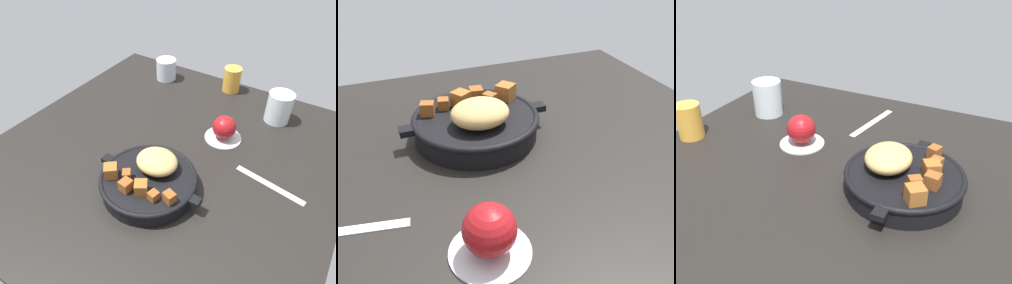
{
  "view_description": "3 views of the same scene",
  "coord_description": "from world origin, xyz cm",
  "views": [
    {
      "loc": [
        35.66,
        -54.49,
        59.32
      ],
      "look_at": [
        2.7,
        -2.45,
        7.0
      ],
      "focal_mm": 33.88,
      "sensor_mm": 36.0,
      "label": 1
    },
    {
      "loc": [
        21.03,
        45.95,
        37.46
      ],
      "look_at": [
        1.37,
        -4.22,
        3.21
      ],
      "focal_mm": 40.45,
      "sensor_mm": 36.0,
      "label": 2
    },
    {
      "loc": [
        -55.85,
        -30.19,
        45.76
      ],
      "look_at": [
        4.29,
        0.11,
        7.57
      ],
      "focal_mm": 41.14,
      "sensor_mm": 36.0,
      "label": 3
    }
  ],
  "objects": [
    {
      "name": "red_apple",
      "position": [
        10.91,
        14.66,
        4.02
      ],
      "size": [
        6.83,
        6.83,
        6.83
      ],
      "primitive_type": "sphere",
      "color": "maroon",
      "rests_on": "saucer_plate"
    },
    {
      "name": "butter_knife",
      "position": [
        28.54,
        4.04,
        0.18
      ],
      "size": [
        18.43,
        4.74,
        0.36
      ],
      "primitive_type": "cube",
      "rotation": [
        0.0,
        0.0,
        -0.17
      ],
      "color": "silver",
      "rests_on": "ground_plane"
    },
    {
      "name": "saucer_plate",
      "position": [
        10.91,
        14.66,
        0.3
      ],
      "size": [
        10.65,
        10.65,
        0.6
      ],
      "primitive_type": "cylinder",
      "color": "#B7BABF",
      "rests_on": "ground_plane"
    },
    {
      "name": "water_glass_short",
      "position": [
        -22.27,
        35.75,
        3.8
      ],
      "size": [
        7.27,
        7.27,
        7.6
      ],
      "primitive_type": "cylinder",
      "color": "silver",
      "rests_on": "ground_plane"
    },
    {
      "name": "ground_plane",
      "position": [
        0.0,
        0.0,
        -1.2
      ],
      "size": [
        91.42,
        93.84,
        2.4
      ],
      "primitive_type": "cube",
      "color": "black"
    },
    {
      "name": "water_glass_tall",
      "position": [
        21.22,
        31.86,
        4.73
      ],
      "size": [
        7.65,
        7.65,
        9.47
      ],
      "primitive_type": "cylinder",
      "color": "silver",
      "rests_on": "ground_plane"
    },
    {
      "name": "cast_iron_skillet",
      "position": [
        3.89,
        -12.82,
        3.18
      ],
      "size": [
        27.83,
        23.51,
        8.92
      ],
      "color": "black",
      "rests_on": "ground_plane"
    },
    {
      "name": "juice_glass_amber",
      "position": [
        1.82,
        40.82,
        4.31
      ],
      "size": [
        6.04,
        6.04,
        8.61
      ],
      "primitive_type": "cylinder",
      "color": "gold",
      "rests_on": "ground_plane"
    }
  ]
}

